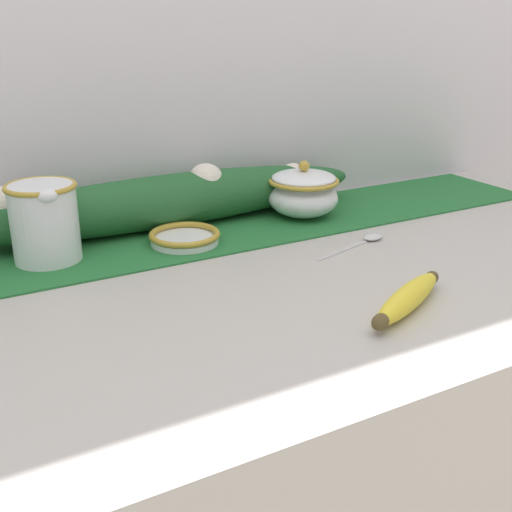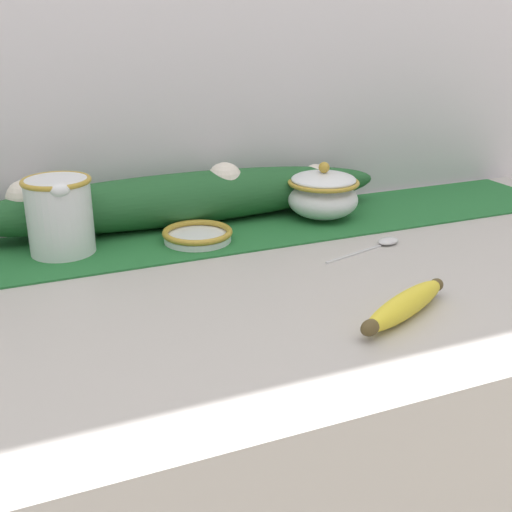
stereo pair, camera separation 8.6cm
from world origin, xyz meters
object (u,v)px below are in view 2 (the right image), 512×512
Objects in this scene: banana at (405,305)px; spoon at (384,243)px; sugar_bowl at (323,194)px; small_dish at (198,235)px; cream_pitcher at (59,213)px.

banana reaches higher than spoon.
small_dish is at bearing -172.65° from sugar_bowl.
small_dish is 0.31m from spoon.
small_dish is (0.21, -0.03, -0.05)m from cream_pitcher.
banana is at bearing -47.69° from cream_pitcher.
cream_pitcher is 0.79× the size of spoon.
cream_pitcher is at bearing 132.31° from banana.
banana is (0.36, -0.40, -0.05)m from cream_pitcher.
banana is (0.15, -0.36, 0.00)m from small_dish.
sugar_bowl reaches higher than spoon.
small_dish is 0.40m from banana.
sugar_bowl is at bearing -0.19° from cream_pitcher.
cream_pitcher is 0.54m from banana.
sugar_bowl reaches higher than small_dish.
sugar_bowl is 1.11× the size of small_dish.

